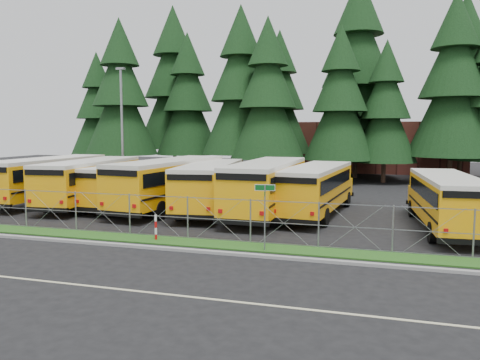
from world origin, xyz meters
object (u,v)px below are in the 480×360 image
object	(u,v)px
bus_0	(52,180)
bus_3	(172,184)
striped_bollard	(156,228)
bus_6	(317,190)
light_standard	(122,124)
street_sign	(265,203)
bus_1	(93,183)
bus_east	(445,203)
bus_2	(137,185)
bus_4	(211,187)
bus_5	(268,188)

from	to	relation	value
bus_0	bus_3	distance (m)	9.28
bus_0	striped_bollard	xyz separation A→B (m)	(12.19, -8.45, -0.96)
bus_6	striped_bollard	bearing A→B (deg)	-119.98
bus_0	bus_3	xyz separation A→B (m)	(9.27, -0.28, 0.03)
striped_bollard	light_standard	xyz separation A→B (m)	(-10.89, 15.77, 4.90)
bus_6	street_sign	bearing A→B (deg)	-90.48
bus_1	striped_bollard	xyz separation A→B (m)	(8.67, -8.10, -0.92)
bus_1	bus_east	world-z (taller)	bus_1
bus_east	bus_0	bearing A→B (deg)	171.21
bus_2	bus_4	world-z (taller)	bus_4
bus_4	bus_east	distance (m)	13.36
bus_2	street_sign	xyz separation A→B (m)	(10.88, -9.16, 0.63)
bus_1	bus_4	bearing A→B (deg)	-4.36
bus_4	street_sign	bearing A→B (deg)	-65.46
bus_3	bus_6	distance (m)	9.14
bus_4	bus_5	size ratio (longest dim) A/B	0.94
bus_5	street_sign	world-z (taller)	bus_5
bus_4	bus_3	bearing A→B (deg)	173.13
bus_2	bus_1	bearing A→B (deg)	-166.29
bus_1	bus_east	xyz separation A→B (m)	(21.60, -1.87, -0.13)
bus_1	light_standard	xyz separation A→B (m)	(-2.23, 7.66, 3.98)
bus_3	bus_4	size ratio (longest dim) A/B	1.06
bus_2	bus_3	distance (m)	2.81
bus_east	light_standard	xyz separation A→B (m)	(-23.82, 9.53, 4.11)
bus_0	bus_east	xyz separation A→B (m)	(25.12, -2.21, -0.16)
bus_4	bus_5	xyz separation A→B (m)	(3.71, -0.31, 0.10)
bus_1	bus_5	xyz separation A→B (m)	(12.10, -0.21, 0.07)
bus_2	bus_6	bearing A→B (deg)	2.65
bus_0	bus_5	bearing A→B (deg)	-2.24
light_standard	bus_2	bearing A→B (deg)	-53.66
bus_0	bus_6	distance (m)	18.41
bus_6	bus_4	bearing A→B (deg)	-170.63
bus_0	bus_1	size ratio (longest dim) A/B	1.02
bus_east	bus_6	bearing A→B (deg)	156.82
bus_1	bus_3	distance (m)	5.75
bus_1	bus_3	bearing A→B (deg)	-4.44
bus_3	bus_5	distance (m)	6.36
bus_3	bus_2	bearing A→B (deg)	175.69
bus_2	bus_4	xyz separation A→B (m)	(5.39, -0.47, 0.10)
bus_east	striped_bollard	bearing A→B (deg)	-158.01
bus_2	bus_6	world-z (taller)	bus_6
bus_4	bus_east	size ratio (longest dim) A/B	1.07
striped_bollard	bus_6	bearing A→B (deg)	54.16
bus_1	bus_6	distance (m)	14.89
bus_0	striped_bollard	world-z (taller)	bus_0
bus_3	light_standard	distance (m)	11.69
striped_bollard	street_sign	bearing A→B (deg)	-5.30
bus_0	light_standard	world-z (taller)	light_standard
bus_1	bus_2	size ratio (longest dim) A/B	1.09
bus_east	light_standard	distance (m)	25.98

